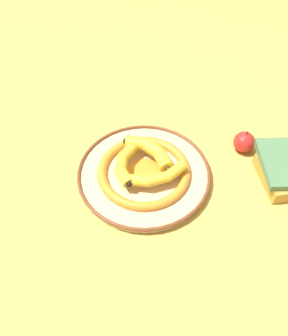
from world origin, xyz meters
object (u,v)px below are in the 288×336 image
object	(u,v)px
banana_a	(125,163)
banana_c	(151,151)
decorative_bowl	(144,173)
apple	(244,142)
book_stack	(286,170)
banana_b	(156,177)

from	to	relation	value
banana_a	banana_c	size ratio (longest dim) A/B	0.86
decorative_bowl	banana_a	size ratio (longest dim) A/B	2.59
banana_a	apple	distance (m)	0.38
decorative_bowl	banana_a	xyz separation A→B (m)	(0.03, 0.05, 0.04)
banana_c	book_stack	size ratio (longest dim) A/B	0.78
banana_c	banana_a	bearing A→B (deg)	71.59
banana_c	book_stack	bearing A→B (deg)	-146.95
book_stack	banana_a	bearing A→B (deg)	79.22
banana_c	book_stack	world-z (taller)	banana_c
decorative_bowl	banana_c	world-z (taller)	banana_c
banana_a	banana_c	distance (m)	0.09
decorative_bowl	banana_c	bearing A→B (deg)	-46.26
banana_b	banana_c	bearing A→B (deg)	79.45
decorative_bowl	banana_b	distance (m)	0.07
banana_a	book_stack	world-z (taller)	banana_a
banana_c	apple	bearing A→B (deg)	-127.47
banana_a	banana_b	xyz separation A→B (m)	(-0.08, -0.06, -0.00)
decorative_bowl	banana_b	world-z (taller)	banana_b
decorative_bowl	apple	xyz separation A→B (m)	(-0.02, -0.33, 0.02)
decorative_bowl	apple	bearing A→B (deg)	-93.55
banana_b	apple	xyz separation A→B (m)	(0.03, -0.31, -0.02)
banana_b	book_stack	bearing A→B (deg)	-11.13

